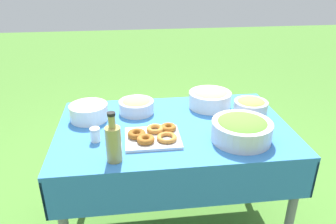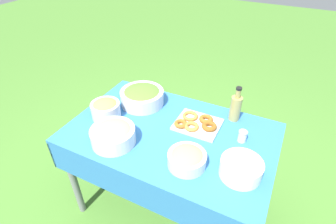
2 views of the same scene
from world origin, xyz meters
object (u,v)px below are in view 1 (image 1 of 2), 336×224
donut_platter (153,136)px  olive_oil_bottle (113,142)px  bread_bowl (136,105)px  plate_stack (89,112)px  olive_bowl (250,108)px  pasta_bowl (210,98)px  salad_bowl (242,129)px

donut_platter → olive_oil_bottle: olive_oil_bottle is taller
olive_oil_bottle → bread_bowl: (-0.13, -0.53, -0.05)m
plate_stack → olive_oil_bottle: size_ratio=0.89×
bread_bowl → olive_bowl: bearing=166.5°
olive_oil_bottle → olive_bowl: bearing=-155.4°
plate_stack → olive_bowl: (-0.97, 0.10, 0.02)m
olive_oil_bottle → olive_bowl: size_ratio=1.27×
olive_oil_bottle → bread_bowl: 0.55m
pasta_bowl → bread_bowl: pasta_bowl is taller
donut_platter → olive_oil_bottle: 0.28m
salad_bowl → donut_platter: 0.47m
pasta_bowl → olive_oil_bottle: bearing=43.0°
plate_stack → olive_oil_bottle: (-0.16, 0.47, 0.05)m
plate_stack → pasta_bowl: bearing=-173.2°
donut_platter → plate_stack: plate_stack is taller
plate_stack → bread_bowl: (-0.29, -0.06, 0.00)m
donut_platter → plate_stack: 0.47m
donut_platter → bread_bowl: bearing=-77.9°
plate_stack → bread_bowl: bread_bowl is taller
plate_stack → bread_bowl: bearing=-167.8°
olive_oil_bottle → plate_stack: bearing=-71.1°
olive_bowl → olive_oil_bottle: bearing=24.6°
bread_bowl → donut_platter: bearing=102.1°
salad_bowl → olive_oil_bottle: (0.67, 0.12, 0.03)m
plate_stack → donut_platter: bearing=141.4°
salad_bowl → olive_bowl: olive_bowl is taller
plate_stack → olive_bowl: bearing=174.0°
salad_bowl → bread_bowl: 0.68m
pasta_bowl → donut_platter: (0.40, 0.38, -0.04)m
salad_bowl → plate_stack: 0.90m
donut_platter → plate_stack: bearing=-38.6°
pasta_bowl → plate_stack: 0.77m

